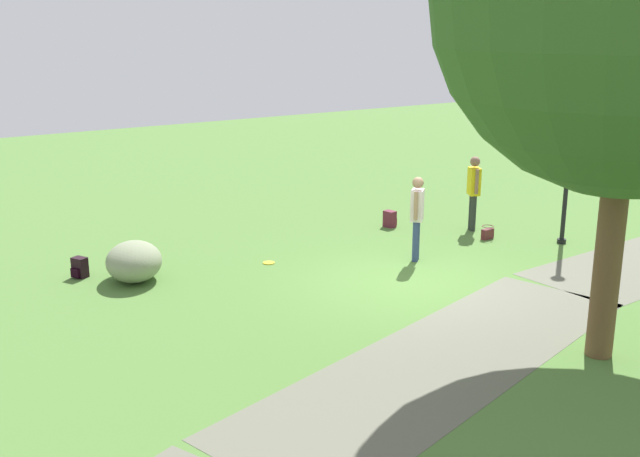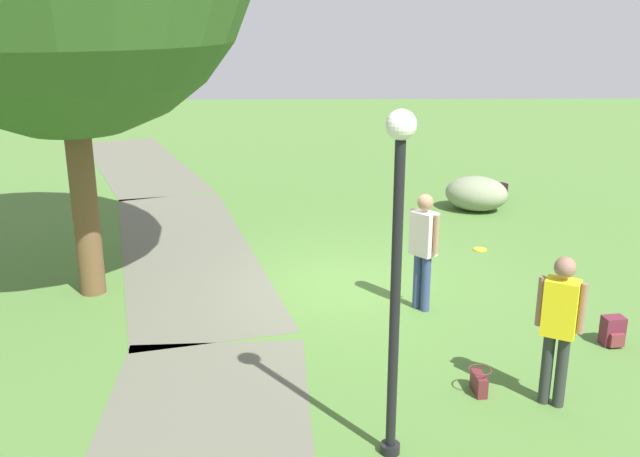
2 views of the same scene
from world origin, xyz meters
TOP-DOWN VIEW (x-y plane):
  - ground_plane at (0.00, 0.00)m, footprint 48.00×48.00m
  - footpath_segment_mid at (1.85, 2.77)m, footprint 8.33×4.31m
  - footpath_segment_far at (9.41, 5.34)m, footprint 8.28×5.21m
  - lamp_post at (-4.51, -0.32)m, footprint 0.28×0.28m
  - lawn_boulder at (4.40, -3.22)m, footprint 1.50×1.66m
  - woman_with_handbag at (-3.62, -2.26)m, footprint 0.38×0.47m
  - man_near_boulder at (-0.94, -1.18)m, footprint 0.43×0.42m
  - handbag_on_grass at (-3.36, -1.49)m, footprint 0.33×0.29m
  - backpack_by_boulder at (5.24, -3.98)m, footprint 0.34×0.34m
  - spare_backpack_on_lawn at (-2.16, -3.56)m, footprint 0.29×0.31m
  - frisbee_on_grass at (1.72, -2.70)m, footprint 0.24×0.24m

SIDE VIEW (x-z plane):
  - ground_plane at x=0.00m, z-range 0.00..0.00m
  - footpath_segment_mid at x=1.85m, z-range 0.00..0.01m
  - footpath_segment_far at x=9.41m, z-range 0.00..0.01m
  - frisbee_on_grass at x=1.72m, z-range 0.00..0.02m
  - handbag_on_grass at x=-3.36m, z-range -0.01..0.29m
  - backpack_by_boulder at x=5.24m, z-range -0.01..0.39m
  - spare_backpack_on_lawn at x=-2.16m, z-range -0.01..0.39m
  - lawn_boulder at x=4.40m, z-range 0.00..0.76m
  - man_near_boulder at x=-0.94m, z-range 0.15..1.93m
  - woman_with_handbag at x=-3.62m, z-range 0.15..1.93m
  - lamp_post at x=-4.51m, z-range 0.41..3.90m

